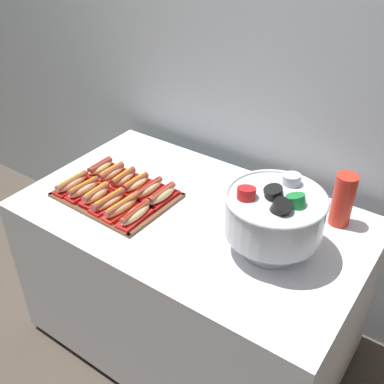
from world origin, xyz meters
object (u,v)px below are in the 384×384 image
at_px(cup_stack, 343,200).
at_px(donut, 266,200).
at_px(hot_dog_10, 148,190).
at_px(hot_dog_2, 96,195).
at_px(hot_dog_7, 111,173).
at_px(punch_bowl, 274,214).
at_px(hot_dog_0, 72,184).
at_px(hot_dog_4, 122,208).
at_px(hot_dog_9, 136,184).
at_px(serving_tray, 117,195).
at_px(buffet_table, 192,278).
at_px(hot_dog_8, 123,179).
at_px(hot_dog_5, 135,215).
at_px(hot_dog_6, 100,168).
at_px(hot_dog_11, 162,195).
at_px(hot_dog_1, 84,189).
at_px(hot_dog_3, 109,202).

bearing_deg(cup_stack, donut, -170.88).
bearing_deg(hot_dog_10, hot_dog_2, -133.98).
distance_m(hot_dog_7, punch_bowl, 0.83).
bearing_deg(hot_dog_2, hot_dog_0, 178.29).
xyz_separation_m(hot_dog_4, hot_dog_9, (-0.07, 0.17, -0.00)).
xyz_separation_m(hot_dog_7, hot_dog_9, (0.15, -0.00, -0.00)).
bearing_deg(serving_tray, buffet_table, 15.43).
bearing_deg(hot_dog_10, hot_dog_8, 178.29).
bearing_deg(buffet_table, hot_dog_4, -141.69).
bearing_deg(hot_dog_0, hot_dog_5, -1.71).
distance_m(hot_dog_4, hot_dog_6, 0.34).
bearing_deg(hot_dog_4, hot_dog_11, 63.85).
bearing_deg(serving_tray, hot_dog_1, -145.45).
bearing_deg(hot_dog_0, buffet_table, 17.88).
distance_m(buffet_table, hot_dog_8, 0.55).
relative_size(hot_dog_0, punch_bowl, 0.49).
bearing_deg(hot_dog_0, hot_dog_3, -1.71).
xyz_separation_m(hot_dog_5, hot_dog_9, (-0.15, 0.17, 0.00)).
relative_size(hot_dog_2, hot_dog_5, 0.83).
height_order(hot_dog_3, cup_stack, cup_stack).
bearing_deg(hot_dog_10, hot_dog_7, 178.29).
relative_size(hot_dog_2, hot_dog_7, 0.94).
relative_size(hot_dog_3, hot_dog_9, 1.15).
bearing_deg(punch_bowl, buffet_table, 176.26).
distance_m(hot_dog_0, cup_stack, 1.14).
xyz_separation_m(hot_dog_3, punch_bowl, (0.67, 0.15, 0.13)).
distance_m(hot_dog_3, cup_stack, 0.94).
bearing_deg(hot_dog_2, hot_dog_9, 63.85).
bearing_deg(hot_dog_3, serving_tray, 112.74).
distance_m(buffet_table, hot_dog_0, 0.69).
bearing_deg(hot_dog_9, hot_dog_6, 178.29).
distance_m(hot_dog_5, hot_dog_10, 0.18).
xyz_separation_m(serving_tray, hot_dog_9, (0.04, 0.08, 0.03)).
bearing_deg(hot_dog_3, hot_dog_4, -1.71).
bearing_deg(hot_dog_1, hot_dog_3, -1.71).
relative_size(hot_dog_0, hot_dog_10, 1.04).
distance_m(hot_dog_5, donut, 0.55).
distance_m(buffet_table, donut, 0.51).
relative_size(hot_dog_2, punch_bowl, 0.42).
bearing_deg(hot_dog_7, hot_dog_4, -37.96).
relative_size(hot_dog_1, hot_dog_9, 1.10).
distance_m(hot_dog_2, hot_dog_9, 0.18).
height_order(buffet_table, hot_dog_11, hot_dog_11).
height_order(hot_dog_4, hot_dog_10, same).
bearing_deg(donut, hot_dog_7, -160.19).
xyz_separation_m(hot_dog_8, donut, (0.59, 0.24, -0.02)).
distance_m(hot_dog_1, hot_dog_8, 0.18).
bearing_deg(hot_dog_10, hot_dog_3, -116.15).
distance_m(hot_dog_4, punch_bowl, 0.63).
bearing_deg(hot_dog_5, cup_stack, 34.54).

